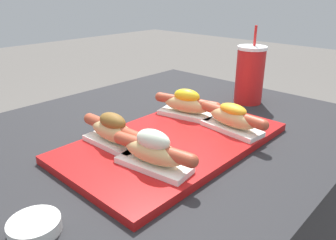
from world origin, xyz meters
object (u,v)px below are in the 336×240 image
object	(u,v)px
drink_cup	(250,75)
serving_tray	(174,142)
hot_dog_2	(113,131)
hot_dog_0	(153,151)
hot_dog_1	(232,118)
hot_dog_3	(187,104)
sauce_bowl	(34,226)

from	to	relation	value
drink_cup	serving_tray	bearing A→B (deg)	-174.77
hot_dog_2	drink_cup	distance (m)	0.51
serving_tray	hot_dog_0	bearing A→B (deg)	-154.80
hot_dog_2	drink_cup	size ratio (longest dim) A/B	0.82
hot_dog_0	hot_dog_1	xyz separation A→B (m)	(0.25, -0.01, -0.00)
hot_dog_0	serving_tray	bearing A→B (deg)	25.20
hot_dog_3	drink_cup	xyz separation A→B (m)	(0.27, -0.03, 0.04)
hot_dog_2	hot_dog_3	world-z (taller)	same
sauce_bowl	serving_tray	bearing A→B (deg)	6.63
hot_dog_2	hot_dog_0	bearing A→B (deg)	-93.65
hot_dog_1	hot_dog_3	xyz separation A→B (m)	(0.00, 0.14, 0.00)
serving_tray	sauce_bowl	xyz separation A→B (m)	(-0.36, -0.04, 0.00)
hot_dog_2	drink_cup	bearing A→B (deg)	-4.15
hot_dog_3	drink_cup	distance (m)	0.27
hot_dog_1	hot_dog_2	size ratio (longest dim) A/B	1.00
hot_dog_2	hot_dog_3	size ratio (longest dim) A/B	1.02
hot_dog_0	drink_cup	bearing A→B (deg)	10.42
serving_tray	hot_dog_0	world-z (taller)	hot_dog_0
hot_dog_2	drink_cup	world-z (taller)	drink_cup
sauce_bowl	hot_dog_0	bearing A→B (deg)	-4.32
hot_dog_0	hot_dog_3	world-z (taller)	hot_dog_0
hot_dog_3	drink_cup	size ratio (longest dim) A/B	0.80
hot_dog_0	hot_dog_1	world-z (taller)	hot_dog_0
serving_tray	hot_dog_3	bearing A→B (deg)	28.73
hot_dog_1	drink_cup	size ratio (longest dim) A/B	0.82
hot_dog_1	hot_dog_3	size ratio (longest dim) A/B	1.02
serving_tray	hot_dog_3	distance (m)	0.15
hot_dog_0	hot_dog_3	distance (m)	0.29
serving_tray	drink_cup	size ratio (longest dim) A/B	2.18
hot_dog_2	serving_tray	bearing A→B (deg)	-31.68
hot_dog_0	sauce_bowl	bearing A→B (deg)	175.68
hot_dog_1	sauce_bowl	world-z (taller)	hot_dog_1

